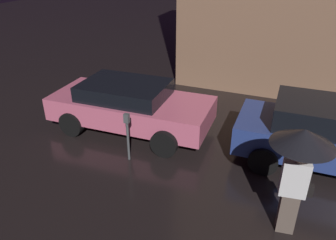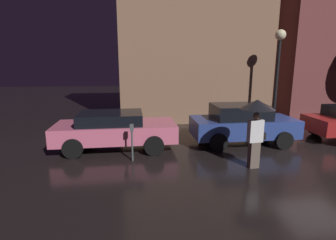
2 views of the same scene
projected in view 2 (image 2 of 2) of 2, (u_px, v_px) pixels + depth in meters
The scene contains 7 objects.
ground_plane at pixel (320, 153), 9.30m from camera, with size 60.00×60.00×0.00m, color black.
building_facade_left at pixel (194, 21), 14.15m from camera, with size 8.03×3.00×10.74m.
parked_car_pink at pixel (115, 129), 9.66m from camera, with size 4.43×2.06×1.37m.
parked_car_blue at pixel (242, 123), 10.29m from camera, with size 4.01×1.99×1.55m.
pedestrian_with_umbrella at pixel (257, 115), 7.67m from camera, with size 1.02×1.02×2.09m.
parking_meter at pixel (132, 138), 8.39m from camera, with size 0.12×0.10×1.23m.
street_lamp_near at pixel (279, 56), 12.12m from camera, with size 0.49×0.49×4.63m.
Camera 2 is at (-6.31, -8.23, 3.10)m, focal length 28.00 mm.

